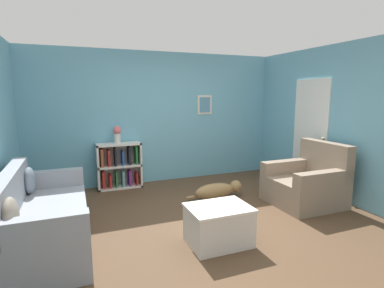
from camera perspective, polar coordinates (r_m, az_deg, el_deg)
ground_plane at (r=4.35m, az=2.01°, el=-14.61°), size 14.00×14.00×0.00m
wall_back at (r=6.12m, az=-6.42°, el=4.98°), size 5.60×0.13×2.60m
wall_right at (r=5.55m, az=26.94°, el=3.48°), size 0.16×5.00×2.60m
couch at (r=3.98m, az=-26.67°, el=-12.81°), size 0.88×1.90×0.92m
bookshelf at (r=5.88m, az=-13.74°, el=-4.12°), size 0.82×0.31×0.86m
recliner_chair at (r=5.27m, az=21.08°, el=-6.99°), size 1.02×0.99×1.00m
coffee_table at (r=3.70m, az=5.09°, el=-14.94°), size 0.74×0.56×0.47m
dog at (r=5.23m, az=4.95°, el=-8.79°), size 1.02×0.24×0.28m
vase at (r=5.75m, az=-14.07°, el=1.93°), size 0.15×0.15×0.32m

